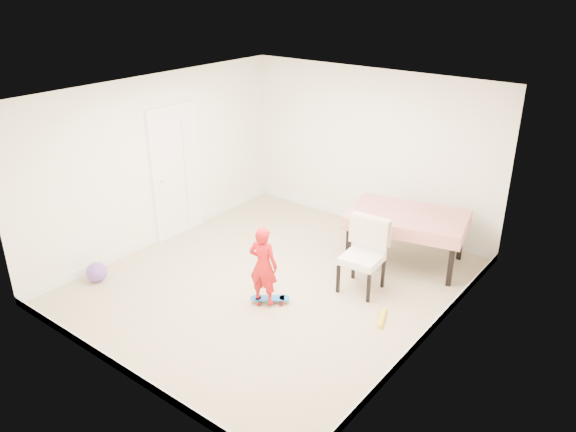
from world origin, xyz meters
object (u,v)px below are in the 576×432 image
Objects in this scene: dining_table at (406,238)px; skateboard at (270,300)px; dining_chair at (362,257)px; balloon at (97,272)px; child at (263,268)px.

skateboard is at bearing -125.06° from dining_table.
dining_chair is (-0.10, -1.09, 0.12)m from dining_table.
dining_chair is 1.95× the size of skateboard.
balloon is at bearing -150.34° from dining_chair.
dining_table is 1.64× the size of dining_chair.
dining_chair is 3.58× the size of balloon.
dining_table reaches higher than skateboard.
child reaches higher than dining_table.
balloon is (-3.11, -3.12, -0.25)m from dining_table.
dining_chair reaches higher than dining_table.
dining_table is at bearing -125.49° from child.
dining_table is at bearing 80.44° from dining_chair.
balloon is (-2.25, -1.04, 0.10)m from skateboard.
dining_chair reaches higher than skateboard.
child is at bearing -131.29° from dining_chair.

